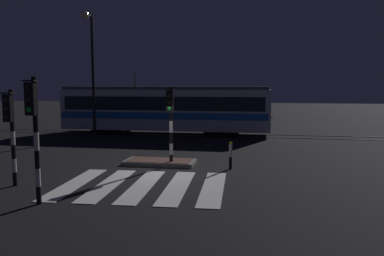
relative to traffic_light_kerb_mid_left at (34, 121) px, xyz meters
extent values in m
plane|color=black|center=(2.29, 4.76, -2.36)|extent=(120.00, 120.00, 0.00)
cube|color=#59595E|center=(2.29, 15.39, -2.35)|extent=(80.00, 0.12, 0.03)
cube|color=#59595E|center=(2.29, 16.82, -2.35)|extent=(80.00, 0.12, 0.03)
cube|color=silver|center=(-0.06, 2.37, -2.35)|extent=(0.93, 4.37, 0.02)
cube|color=silver|center=(1.12, 2.44, -2.35)|extent=(0.93, 4.37, 0.02)
cube|color=silver|center=(2.29, 2.50, -2.35)|extent=(0.93, 4.37, 0.02)
cube|color=silver|center=(3.46, 2.56, -2.35)|extent=(0.93, 4.37, 0.02)
cube|color=silver|center=(4.64, 2.63, -2.35)|extent=(0.93, 4.37, 0.02)
cube|color=slate|center=(1.93, 6.14, -2.28)|extent=(2.99, 1.34, 0.16)
cube|color=brown|center=(1.93, 6.14, -2.19)|extent=(2.69, 1.21, 0.02)
cylinder|color=black|center=(0.00, 0.09, -2.10)|extent=(0.14, 0.14, 0.51)
cylinder|color=white|center=(0.00, 0.09, -1.59)|extent=(0.14, 0.14, 0.51)
cylinder|color=black|center=(0.00, 0.09, -1.08)|extent=(0.14, 0.14, 0.51)
cylinder|color=white|center=(0.00, 0.09, -0.57)|extent=(0.14, 0.14, 0.51)
cylinder|color=black|center=(0.00, 0.09, -0.06)|extent=(0.14, 0.14, 0.51)
cylinder|color=white|center=(0.00, 0.09, 0.45)|extent=(0.14, 0.14, 0.51)
cylinder|color=black|center=(0.00, 0.09, 0.96)|extent=(0.14, 0.14, 0.51)
cube|color=black|center=(0.00, -0.08, 0.62)|extent=(0.28, 0.20, 0.90)
sphere|color=black|center=(0.00, -0.19, 0.90)|extent=(0.14, 0.14, 0.14)
sphere|color=black|center=(0.00, -0.19, 0.62)|extent=(0.14, 0.14, 0.14)
sphere|color=green|center=(0.00, -0.19, 0.34)|extent=(0.14, 0.14, 0.14)
cube|color=black|center=(0.00, -0.08, 1.11)|extent=(0.36, 0.24, 0.04)
cylinder|color=black|center=(2.47, 5.91, -2.13)|extent=(0.14, 0.14, 0.47)
cylinder|color=white|center=(2.47, 5.91, -1.66)|extent=(0.14, 0.14, 0.47)
cylinder|color=black|center=(2.47, 5.91, -1.19)|extent=(0.14, 0.14, 0.47)
cylinder|color=white|center=(2.47, 5.91, -0.72)|extent=(0.14, 0.14, 0.47)
cylinder|color=black|center=(2.47, 5.91, -0.25)|extent=(0.14, 0.14, 0.47)
cylinder|color=white|center=(2.47, 5.91, 0.22)|extent=(0.14, 0.14, 0.47)
cylinder|color=black|center=(2.47, 5.91, 0.68)|extent=(0.14, 0.14, 0.47)
cube|color=black|center=(2.47, 5.74, 0.32)|extent=(0.28, 0.20, 0.90)
sphere|color=black|center=(2.47, 5.63, 0.60)|extent=(0.14, 0.14, 0.14)
sphere|color=black|center=(2.47, 5.63, 0.32)|extent=(0.14, 0.14, 0.14)
sphere|color=green|center=(2.47, 5.63, 0.04)|extent=(0.14, 0.14, 0.14)
cube|color=black|center=(2.47, 5.74, 0.81)|extent=(0.36, 0.24, 0.04)
cylinder|color=black|center=(-1.92, 1.80, -2.13)|extent=(0.14, 0.14, 0.46)
cylinder|color=white|center=(-1.92, 1.80, -1.67)|extent=(0.14, 0.14, 0.46)
cylinder|color=black|center=(-1.92, 1.80, -1.21)|extent=(0.14, 0.14, 0.46)
cylinder|color=white|center=(-1.92, 1.80, -0.76)|extent=(0.14, 0.14, 0.46)
cylinder|color=black|center=(-1.92, 1.80, -0.30)|extent=(0.14, 0.14, 0.46)
cylinder|color=white|center=(-1.92, 1.80, 0.16)|extent=(0.14, 0.14, 0.46)
cylinder|color=black|center=(-1.92, 1.80, 0.62)|extent=(0.14, 0.14, 0.46)
cube|color=black|center=(-1.92, 1.63, 0.25)|extent=(0.28, 0.20, 0.90)
sphere|color=black|center=(-1.92, 1.52, 0.53)|extent=(0.14, 0.14, 0.14)
sphere|color=black|center=(-1.92, 1.52, 0.25)|extent=(0.14, 0.14, 0.14)
sphere|color=black|center=(-1.92, 1.52, -0.03)|extent=(0.14, 0.14, 0.14)
cube|color=black|center=(-1.92, 1.63, 0.74)|extent=(0.36, 0.24, 0.04)
cylinder|color=black|center=(-4.24, 13.31, 1.46)|extent=(0.18, 0.18, 7.65)
cylinder|color=black|center=(-4.24, 12.86, 5.19)|extent=(0.10, 0.90, 0.10)
sphere|color=#F9E08C|center=(-4.24, 12.41, 5.11)|extent=(0.44, 0.44, 0.44)
cube|color=silver|center=(-0.33, 16.10, -0.66)|extent=(14.12, 2.50, 2.70)
cube|color=blue|center=(-0.33, 14.83, -1.01)|extent=(13.84, 0.04, 0.44)
cube|color=blue|center=(-0.33, 17.37, -1.01)|extent=(13.84, 0.04, 0.44)
cube|color=black|center=(-0.33, 14.84, -0.21)|extent=(13.42, 0.03, 0.90)
cube|color=#4C4C51|center=(-0.33, 16.10, 0.79)|extent=(13.84, 2.30, 0.20)
cylinder|color=#262628|center=(-2.45, 16.10, 1.29)|extent=(0.08, 0.08, 1.00)
cube|color=black|center=(3.55, 16.10, -2.19)|extent=(2.20, 2.00, 0.35)
cube|color=black|center=(-4.22, 16.10, -2.19)|extent=(2.20, 2.00, 0.35)
sphere|color=#F9F2CC|center=(6.78, 16.10, -1.06)|extent=(0.24, 0.24, 0.24)
cylinder|color=black|center=(4.97, 5.64, -2.11)|extent=(0.12, 0.12, 0.50)
cylinder|color=white|center=(4.97, 5.64, -1.61)|extent=(0.12, 0.12, 0.50)
sphere|color=yellow|center=(4.97, 5.64, -1.31)|extent=(0.12, 0.12, 0.12)
camera|label=1|loc=(6.16, -9.71, 0.99)|focal=36.50mm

